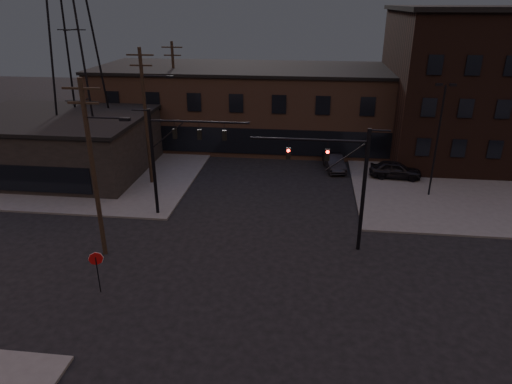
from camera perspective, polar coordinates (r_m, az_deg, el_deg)
ground at (r=26.59m, az=-0.86°, el=-11.10°), size 140.00×140.00×0.00m
sidewalk_ne at (r=50.02m, az=28.81°, el=2.74°), size 30.00×30.00×0.15m
sidewalk_nw at (r=52.62m, az=-21.96°, el=4.82°), size 30.00×30.00×0.15m
building_row at (r=51.12m, az=3.36°, el=10.52°), size 40.00×12.00×8.00m
building_right at (r=52.09m, az=28.75°, el=11.42°), size 22.00×16.00×14.00m
building_left at (r=46.00m, az=-23.60°, el=5.32°), size 16.00×12.00×5.00m
traffic_signal_near at (r=28.26m, az=11.15°, el=1.85°), size 7.12×0.24×8.00m
traffic_signal_far at (r=32.92m, az=-10.73°, el=5.04°), size 7.12×0.24×8.00m
stop_sign at (r=26.18m, az=-19.33°, el=-8.37°), size 0.72×0.33×2.48m
utility_pole_near at (r=28.38m, az=-19.63°, el=3.02°), size 3.70×0.28×11.00m
utility_pole_mid at (r=39.29m, az=-13.55°, el=9.37°), size 3.70×0.28×11.50m
utility_pole_far at (r=50.84m, az=-10.09°, el=12.20°), size 2.20×0.28×11.00m
transmission_tower at (r=45.13m, az=-22.09°, el=18.28°), size 7.00×7.00×25.00m
lot_light_a at (r=38.38m, az=21.87°, el=7.10°), size 1.50×0.28×9.14m
lot_light_b at (r=44.86m, az=27.84°, el=8.19°), size 1.50×0.28×9.14m
parked_car_lot_a at (r=42.61m, az=17.03°, el=2.70°), size 4.65×2.21×1.53m
parked_car_lot_b at (r=49.65m, az=27.41°, el=3.74°), size 4.64×3.51×1.25m
car_crossing at (r=43.83m, az=9.74°, el=3.67°), size 2.21×4.55×1.44m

